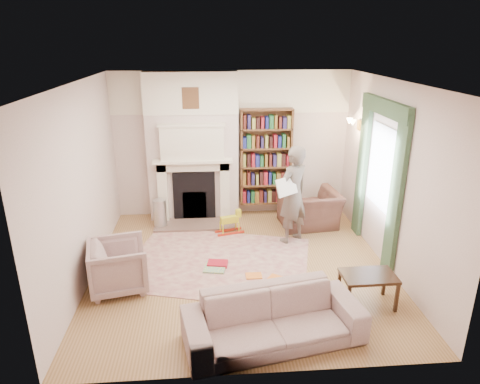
{
  "coord_description": "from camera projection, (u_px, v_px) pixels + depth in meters",
  "views": [
    {
      "loc": [
        -0.48,
        -5.84,
        3.36
      ],
      "look_at": [
        0.0,
        0.25,
        1.15
      ],
      "focal_mm": 32.0,
      "sensor_mm": 36.0,
      "label": 1
    }
  ],
  "objects": [
    {
      "name": "floor",
      "position": [
        241.0,
        267.0,
        6.65
      ],
      "size": [
        4.5,
        4.5,
        0.0
      ],
      "primitive_type": "plane",
      "color": "brown",
      "rests_on": "ground"
    },
    {
      "name": "ceiling",
      "position": [
        241.0,
        82.0,
        5.7
      ],
      "size": [
        4.5,
        4.5,
        0.0
      ],
      "primitive_type": "plane",
      "rotation": [
        3.14,
        0.0,
        0.0
      ],
      "color": "white",
      "rests_on": "wall_back"
    },
    {
      "name": "wall_back",
      "position": [
        232.0,
        145.0,
        8.28
      ],
      "size": [
        4.5,
        0.0,
        4.5
      ],
      "primitive_type": "plane",
      "rotation": [
        1.57,
        0.0,
        0.0
      ],
      "color": "silver",
      "rests_on": "floor"
    },
    {
      "name": "wall_front",
      "position": [
        261.0,
        256.0,
        4.06
      ],
      "size": [
        4.5,
        0.0,
        4.5
      ],
      "primitive_type": "plane",
      "rotation": [
        -1.57,
        0.0,
        0.0
      ],
      "color": "silver",
      "rests_on": "floor"
    },
    {
      "name": "wall_left",
      "position": [
        82.0,
        186.0,
        6.01
      ],
      "size": [
        0.0,
        4.5,
        4.5
      ],
      "primitive_type": "plane",
      "rotation": [
        1.57,
        0.0,
        1.57
      ],
      "color": "silver",
      "rests_on": "floor"
    },
    {
      "name": "wall_right",
      "position": [
        392.0,
        178.0,
        6.34
      ],
      "size": [
        0.0,
        4.5,
        4.5
      ],
      "primitive_type": "plane",
      "rotation": [
        1.57,
        0.0,
        -1.57
      ],
      "color": "silver",
      "rests_on": "floor"
    },
    {
      "name": "fireplace",
      "position": [
        193.0,
        149.0,
        8.04
      ],
      "size": [
        1.7,
        0.58,
        2.8
      ],
      "color": "silver",
      "rests_on": "floor"
    },
    {
      "name": "bookcase",
      "position": [
        266.0,
        157.0,
        8.29
      ],
      "size": [
        1.0,
        0.24,
        1.85
      ],
      "primitive_type": "cube",
      "color": "brown",
      "rests_on": "floor"
    },
    {
      "name": "window",
      "position": [
        381.0,
        167.0,
        6.7
      ],
      "size": [
        0.02,
        0.9,
        1.3
      ],
      "primitive_type": "cube",
      "color": "silver",
      "rests_on": "wall_right"
    },
    {
      "name": "curtain_left",
      "position": [
        396.0,
        198.0,
        6.12
      ],
      "size": [
        0.07,
        0.32,
        2.4
      ],
      "primitive_type": "cube",
      "color": "#314C34",
      "rests_on": "floor"
    },
    {
      "name": "curtain_right",
      "position": [
        362.0,
        169.0,
        7.44
      ],
      "size": [
        0.07,
        0.32,
        2.4
      ],
      "primitive_type": "cube",
      "color": "#314C34",
      "rests_on": "floor"
    },
    {
      "name": "pelmet",
      "position": [
        385.0,
        107.0,
        6.38
      ],
      "size": [
        0.09,
        1.7,
        0.24
      ],
      "primitive_type": "cube",
      "color": "#314C34",
      "rests_on": "wall_right"
    },
    {
      "name": "wall_sconce",
      "position": [
        349.0,
        125.0,
        7.56
      ],
      "size": [
        0.2,
        0.24,
        0.24
      ],
      "primitive_type": null,
      "color": "gold",
      "rests_on": "wall_right"
    },
    {
      "name": "rug",
      "position": [
        218.0,
        262.0,
        6.78
      ],
      "size": [
        3.24,
        2.78,
        0.01
      ],
      "primitive_type": "cube",
      "rotation": [
        0.0,
        0.0,
        -0.26
      ],
      "color": "beige",
      "rests_on": "floor"
    },
    {
      "name": "armchair_reading",
      "position": [
        309.0,
        209.0,
        7.99
      ],
      "size": [
        1.14,
        1.02,
        0.68
      ],
      "primitive_type": "imported",
      "rotation": [
        0.0,
        0.0,
        3.25
      ],
      "color": "#452A25",
      "rests_on": "floor"
    },
    {
      "name": "armchair_left",
      "position": [
        119.0,
        266.0,
        5.97
      ],
      "size": [
        0.93,
        0.91,
        0.71
      ],
      "primitive_type": "imported",
      "rotation": [
        0.0,
        0.0,
        1.79
      ],
      "color": "#BDAC9C",
      "rests_on": "floor"
    },
    {
      "name": "sofa",
      "position": [
        274.0,
        319.0,
        4.94
      ],
      "size": [
        2.18,
        1.19,
        0.6
      ],
      "primitive_type": "imported",
      "rotation": [
        0.0,
        0.0,
        0.19
      ],
      "color": "#BFAE9D",
      "rests_on": "floor"
    },
    {
      "name": "man_reading",
      "position": [
        293.0,
        195.0,
        7.22
      ],
      "size": [
        0.74,
        0.7,
        1.71
      ],
      "primitive_type": "imported",
      "rotation": [
        0.0,
        0.0,
        3.77
      ],
      "color": "#5E534B",
      "rests_on": "floor"
    },
    {
      "name": "newspaper",
      "position": [
        287.0,
        186.0,
        6.95
      ],
      "size": [
        0.42,
        0.35,
        0.29
      ],
      "primitive_type": "cube",
      "rotation": [
        -0.35,
        0.0,
        0.63
      ],
      "color": "white",
      "rests_on": "man_reading"
    },
    {
      "name": "coffee_table",
      "position": [
        367.0,
        290.0,
        5.65
      ],
      "size": [
        0.71,
        0.46,
        0.45
      ],
      "primitive_type": null,
      "rotation": [
        0.0,
        0.0,
        0.02
      ],
      "color": "#351D12",
      "rests_on": "floor"
    },
    {
      "name": "paraffin_heater",
      "position": [
        160.0,
        214.0,
        7.94
      ],
      "size": [
        0.26,
        0.26,
        0.55
      ],
      "primitive_type": "cylinder",
      "rotation": [
        0.0,
        0.0,
        -0.06
      ],
      "color": "#B8BBC1",
      "rests_on": "floor"
    },
    {
      "name": "rocking_horse",
      "position": [
        229.0,
        222.0,
        7.71
      ],
      "size": [
        0.54,
        0.33,
        0.44
      ],
      "primitive_type": null,
      "rotation": [
        0.0,
        0.0,
        0.28
      ],
      "color": "gold",
      "rests_on": "rug"
    },
    {
      "name": "board_game",
      "position": [
        215.0,
        268.0,
        6.57
      ],
      "size": [
        0.37,
        0.37,
        0.03
      ],
      "primitive_type": "cube",
      "rotation": [
        0.0,
        0.0,
        -0.18
      ],
      "color": "#DCD94D",
      "rests_on": "rug"
    },
    {
      "name": "game_box_lid",
      "position": [
        218.0,
        264.0,
        6.67
      ],
      "size": [
        0.34,
        0.25,
        0.05
      ],
      "primitive_type": "cube",
      "rotation": [
        0.0,
        0.0,
        -0.16
      ],
      "color": "#A61224",
      "rests_on": "rug"
    },
    {
      "name": "comic_annuals",
      "position": [
        258.0,
        281.0,
        6.24
      ],
      "size": [
        0.8,
        0.53,
        0.02
      ],
      "color": "red",
      "rests_on": "rug"
    }
  ]
}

